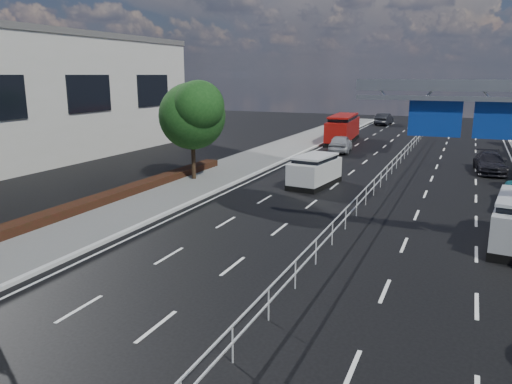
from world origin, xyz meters
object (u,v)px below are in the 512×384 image
at_px(red_bus, 343,128).
at_px(near_car_dark, 384,119).
at_px(white_minivan, 315,171).
at_px(near_car_silver, 341,143).
at_px(parked_car_dark, 490,163).

xyz_separation_m(red_bus, near_car_dark, (0.96, 21.03, -0.68)).
height_order(white_minivan, near_car_silver, white_minivan).
relative_size(white_minivan, parked_car_dark, 0.97).
distance_m(white_minivan, near_car_silver, 15.05).
relative_size(white_minivan, near_car_silver, 1.02).
xyz_separation_m(white_minivan, parked_car_dark, (10.52, 9.41, -0.26)).
xyz_separation_m(near_car_silver, parked_car_dark, (12.49, -5.51, -0.08)).
height_order(near_car_silver, near_car_dark, near_car_dark).
height_order(near_car_silver, parked_car_dark, near_car_silver).
bearing_deg(near_car_silver, white_minivan, 90.47).
bearing_deg(near_car_dark, parked_car_dark, 114.74).
distance_m(near_car_dark, parked_car_dark, 36.02).
relative_size(near_car_silver, near_car_dark, 0.95).
bearing_deg(near_car_silver, near_car_dark, -95.94).
xyz_separation_m(white_minivan, near_car_dark, (-2.52, 42.99, -0.16)).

